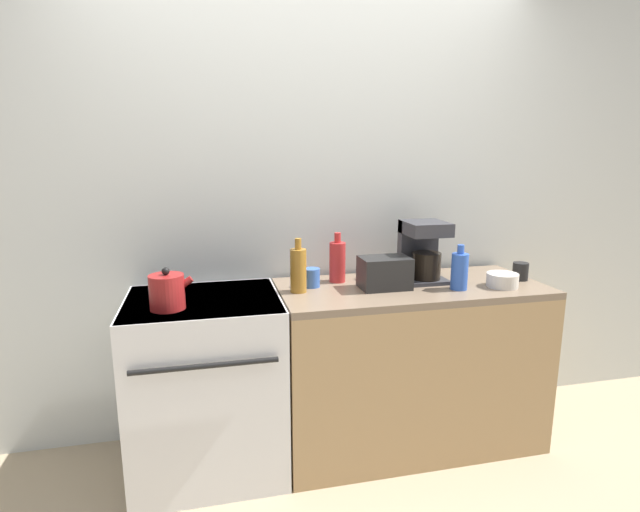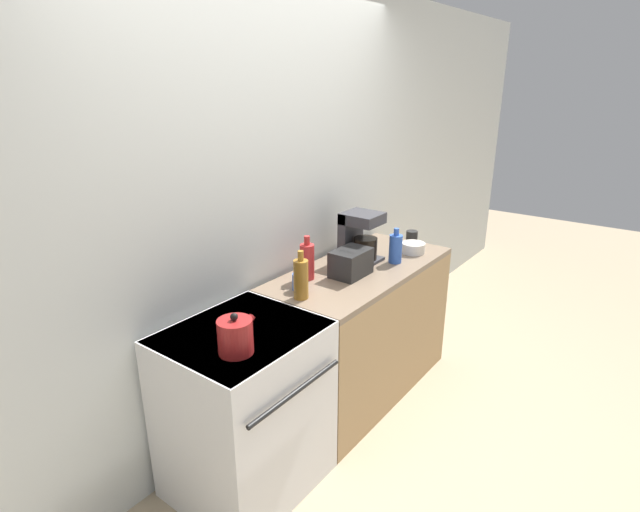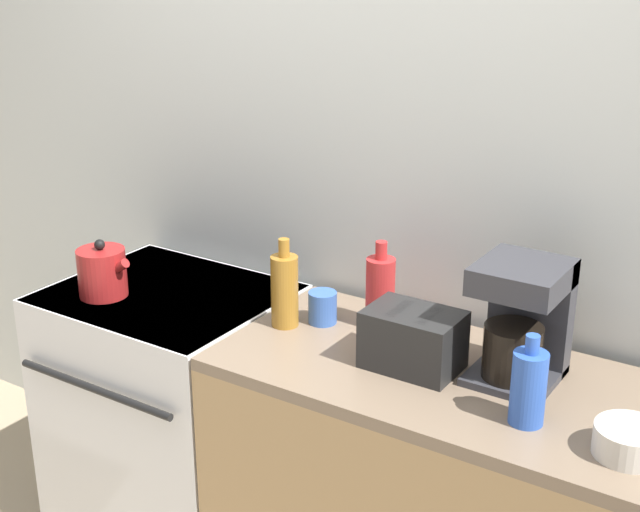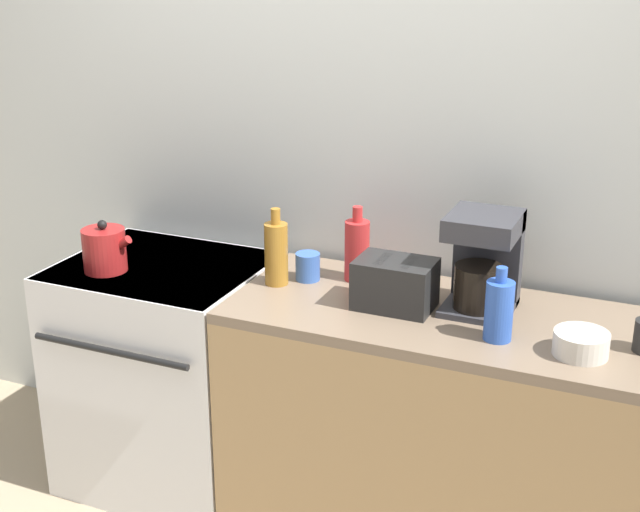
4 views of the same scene
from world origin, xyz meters
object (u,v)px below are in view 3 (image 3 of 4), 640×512
at_px(stove, 173,410).
at_px(bottle_blue, 529,387).
at_px(bowl, 629,441).
at_px(bottle_amber, 285,290).
at_px(bottle_red, 380,291).
at_px(kettle, 102,272).
at_px(cup_blue, 323,307).
at_px(coffee_maker, 522,318).
at_px(toaster, 413,339).

height_order(stove, bottle_blue, bottle_blue).
bearing_deg(stove, bowl, -5.19).
height_order(bottle_amber, bottle_red, bottle_amber).
relative_size(kettle, cup_blue, 2.00).
height_order(stove, bottle_amber, bottle_amber).
relative_size(stove, bottle_blue, 3.88).
distance_m(stove, coffee_maker, 1.32).
height_order(kettle, coffee_maker, coffee_maker).
xyz_separation_m(toaster, bowl, (0.60, -0.11, -0.05)).
bearing_deg(bowl, bottle_blue, 178.14).
xyz_separation_m(kettle, toaster, (1.06, 0.10, 0.00)).
relative_size(cup_blue, bowl, 0.61).
height_order(bottle_blue, bowl, bottle_blue).
height_order(bottle_blue, bottle_red, bottle_red).
height_order(toaster, cup_blue, toaster).
height_order(coffee_maker, bottle_red, coffee_maker).
xyz_separation_m(bottle_amber, bottle_red, (0.24, 0.15, -0.00)).
relative_size(bottle_blue, bowl, 1.44).
bearing_deg(stove, bottle_amber, 1.10).
xyz_separation_m(coffee_maker, bottle_blue, (0.10, -0.22, -0.07)).
xyz_separation_m(stove, bottle_blue, (1.27, -0.13, 0.53)).
relative_size(coffee_maker, bottle_amber, 1.19).
height_order(kettle, bottle_amber, bottle_amber).
relative_size(bottle_amber, bottle_red, 1.02).
distance_m(kettle, toaster, 1.06).
relative_size(kettle, bottle_blue, 0.84).
distance_m(bottle_amber, bowl, 1.06).
bearing_deg(cup_blue, stove, -171.19).
xyz_separation_m(kettle, cup_blue, (0.70, 0.21, -0.03)).
xyz_separation_m(kettle, bottle_amber, (0.62, 0.13, 0.03)).
bearing_deg(toaster, bottle_blue, -16.46).
height_order(cup_blue, bowl, cup_blue).
relative_size(kettle, coffee_maker, 0.60).
xyz_separation_m(coffee_maker, bottle_red, (-0.46, 0.07, -0.06)).
relative_size(stove, kettle, 4.59).
bearing_deg(bottle_red, bottle_amber, -148.69).
distance_m(toaster, cup_blue, 0.38).
distance_m(kettle, bowl, 1.66).
bearing_deg(kettle, bottle_blue, -0.22).
bearing_deg(kettle, coffee_maker, 9.07).
xyz_separation_m(toaster, bottle_blue, (0.36, -0.11, 0.02)).
relative_size(kettle, toaster, 0.78).
bearing_deg(coffee_maker, bowl, -32.67).
relative_size(kettle, bowl, 1.22).
bearing_deg(bottle_red, coffee_maker, -8.60).
distance_m(stove, bowl, 1.59).
relative_size(stove, cup_blue, 9.19).
distance_m(coffee_maker, bottle_amber, 0.70).
relative_size(kettle, bottle_red, 0.73).
bearing_deg(bottle_red, kettle, -161.97).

